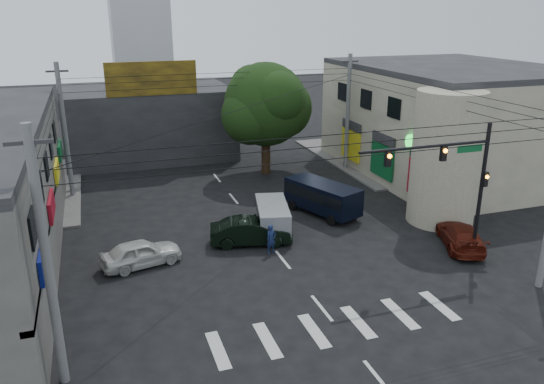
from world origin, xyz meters
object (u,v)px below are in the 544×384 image
silver_minivan (272,219)px  traffic_officer (271,239)px  utility_pole_far_right (348,113)px  utility_pole_far_left (65,132)px  utility_pole_near_left (47,263)px  navy_van (322,199)px  traffic_gantry (455,173)px  street_tree (266,105)px  maroon_sedan (461,236)px  dark_sedan (251,231)px  white_compact (141,253)px

silver_minivan → traffic_officer: silver_minivan is taller
utility_pole_far_right → utility_pole_far_left: bearing=180.0°
utility_pole_far_left → traffic_officer: size_ratio=5.78×
utility_pole_near_left → navy_van: bearing=38.2°
utility_pole_near_left → traffic_officer: (10.20, 7.50, -3.80)m
traffic_gantry → navy_van: bearing=111.0°
navy_van → traffic_officer: navy_van is taller
utility_pole_far_right → navy_van: bearing=-124.3°
street_tree → utility_pole_far_left: bearing=-176.1°
street_tree → utility_pole_near_left: size_ratio=0.95×
utility_pole_far_left → utility_pole_far_right: same height
utility_pole_far_left → traffic_officer: utility_pole_far_left is taller
street_tree → maroon_sedan: size_ratio=1.76×
utility_pole_near_left → dark_sedan: utility_pole_near_left is taller
utility_pole_near_left → utility_pole_far_left: (0.00, 20.50, 0.00)m
white_compact → street_tree: bearing=-52.4°
traffic_gantry → white_compact: size_ratio=1.68×
silver_minivan → traffic_officer: size_ratio=2.75×
utility_pole_far_right → silver_minivan: utility_pole_far_right is taller
dark_sedan → maroon_sedan: 11.50m
utility_pole_far_left → dark_sedan: utility_pole_far_left is taller
traffic_gantry → utility_pole_far_left: bearing=137.1°
utility_pole_far_left → silver_minivan: utility_pole_far_left is taller
silver_minivan → traffic_officer: (-0.94, -2.55, -0.09)m
dark_sedan → maroon_sedan: (10.75, -4.08, -0.08)m
utility_pole_far_right → dark_sedan: 16.74m
utility_pole_far_right → white_compact: utility_pole_far_right is taller
utility_pole_far_left → navy_van: size_ratio=1.68×
utility_pole_near_left → traffic_gantry: bearing=10.8°
navy_van → traffic_officer: size_ratio=3.43×
utility_pole_near_left → navy_van: utility_pole_near_left is taller
utility_pole_far_left → silver_minivan: bearing=-43.2°
traffic_gantry → utility_pole_far_right: (2.68, 17.00, -0.23)m
white_compact → utility_pole_near_left: bearing=144.4°
street_tree → traffic_officer: street_tree is taller
street_tree → maroon_sedan: bearing=-70.9°
dark_sedan → silver_minivan: silver_minivan is taller
utility_pole_near_left → silver_minivan: bearing=42.1°
dark_sedan → utility_pole_far_left: bearing=52.0°
traffic_officer → silver_minivan: bearing=53.2°
utility_pole_far_left → traffic_officer: bearing=-51.9°
utility_pole_far_left → utility_pole_near_left: bearing=-90.0°
utility_pole_far_left → white_compact: 13.34m
traffic_gantry → utility_pole_near_left: 18.66m
traffic_gantry → utility_pole_far_left: 25.00m
traffic_gantry → silver_minivan: traffic_gantry is taller
dark_sedan → utility_pole_far_right: bearing=-32.4°
silver_minivan → maroon_sedan: bearing=-106.3°
traffic_officer → utility_pole_far_right: bearing=33.6°
traffic_gantry → navy_van: traffic_gantry is taller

